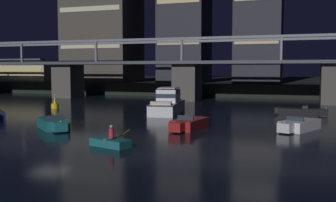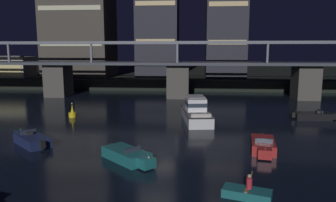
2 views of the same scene
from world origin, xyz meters
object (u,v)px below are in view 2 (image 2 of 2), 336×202
river_bridge (178,74)px  channel_buoy (72,113)px  speedboat_near_right (31,140)px  waterfront_pavilion (4,67)px  speedboat_far_right (263,145)px  dinghy_with_paddler (247,193)px  speedboat_mid_left (314,116)px  cabin_cruiser_near_left (196,111)px  speedboat_far_left (128,155)px

river_bridge → channel_buoy: bearing=-124.1°
river_bridge → channel_buoy: size_ratio=50.97×
river_bridge → speedboat_near_right: bearing=-111.1°
waterfront_pavilion → channel_buoy: size_ratio=7.05×
speedboat_near_right → speedboat_far_right: (19.35, -0.07, 0.00)m
dinghy_with_paddler → speedboat_far_right: bearing=73.1°
speedboat_mid_left → dinghy_with_paddler: dinghy_with_paddler is taller
cabin_cruiser_near_left → speedboat_far_left: cabin_cruiser_near_left is taller
waterfront_pavilion → dinghy_with_paddler: bearing=-48.3°
speedboat_far_left → dinghy_with_paddler: size_ratio=1.59×
speedboat_mid_left → dinghy_with_paddler: (-10.97, -21.00, -0.14)m
speedboat_far_right → waterfront_pavilion: bearing=138.8°
speedboat_mid_left → speedboat_far_left: size_ratio=1.16×
channel_buoy → speedboat_near_right: bearing=-86.2°
speedboat_far_right → dinghy_with_paddler: size_ratio=1.86×
waterfront_pavilion → speedboat_far_right: size_ratio=2.37×
speedboat_near_right → speedboat_mid_left: 30.34m
cabin_cruiser_near_left → dinghy_with_paddler: (2.73, -19.31, -0.77)m
speedboat_near_right → speedboat_far_left: bearing=-20.5°
speedboat_near_right → speedboat_far_left: same height
speedboat_mid_left → river_bridge: bearing=135.6°
dinghy_with_paddler → speedboat_mid_left: bearing=62.4°
waterfront_pavilion → channel_buoy: 39.67m
dinghy_with_paddler → channel_buoy: bearing=131.3°
river_bridge → speedboat_far_right: bearing=-73.9°
cabin_cruiser_near_left → channel_buoy: 14.77m
dinghy_with_paddler → speedboat_near_right: bearing=152.6°
waterfront_pavilion → speedboat_far_left: 57.11m
speedboat_far_left → speedboat_far_right: (10.30, 3.32, 0.00)m
speedboat_far_right → channel_buoy: size_ratio=2.97×
speedboat_far_right → dinghy_with_paddler: dinghy_with_paddler is taller
river_bridge → speedboat_near_right: 30.94m
speedboat_far_right → channel_buoy: 23.06m
waterfront_pavilion → cabin_cruiser_near_left: waterfront_pavilion is taller
dinghy_with_paddler → river_bridge: bearing=98.7°
speedboat_mid_left → speedboat_far_left: bearing=-139.9°
channel_buoy → river_bridge: bearing=55.9°
speedboat_near_right → dinghy_with_paddler: size_ratio=1.61×
channel_buoy → speedboat_far_left: bearing=-56.2°
speedboat_mid_left → dinghy_with_paddler: bearing=-117.6°
waterfront_pavilion → channel_buoy: bearing=-48.0°
waterfront_pavilion → speedboat_mid_left: bearing=-27.2°
river_bridge → dinghy_with_paddler: size_ratio=31.89×
waterfront_pavilion → speedboat_mid_left: waterfront_pavilion is taller
speedboat_mid_left → speedboat_far_right: size_ratio=0.99×
cabin_cruiser_near_left → waterfront_pavilion: bearing=144.0°
cabin_cruiser_near_left → speedboat_mid_left: (13.71, 1.70, -0.64)m
cabin_cruiser_near_left → speedboat_far_right: (5.35, -10.72, -0.64)m
speedboat_mid_left → channel_buoy: channel_buoy is taller
speedboat_far_left → dinghy_with_paddler: 9.32m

